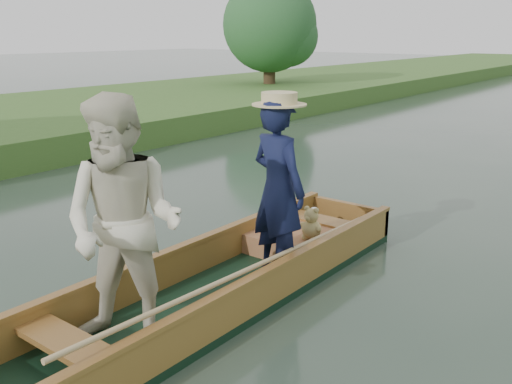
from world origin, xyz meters
The scene contains 3 objects.
ground centered at (0.00, 0.00, 0.00)m, with size 120.00×120.00×0.00m, color #283D30.
trees_far centered at (-0.30, 7.91, 2.66)m, with size 21.90×15.03×4.50m.
punt centered at (0.06, -0.29, 0.75)m, with size 1.21×5.00×2.06m.
Camera 1 is at (3.33, -3.64, 2.47)m, focal length 40.00 mm.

